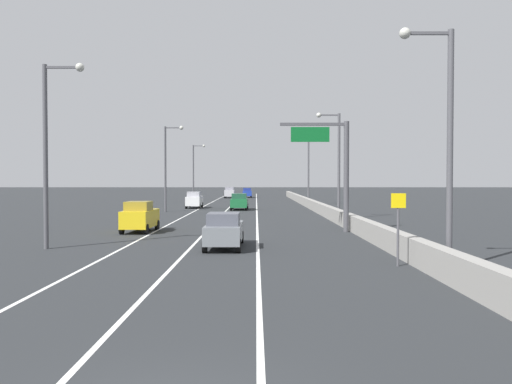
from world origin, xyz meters
TOP-DOWN VIEW (x-y plane):
  - ground_plane at (0.00, 64.00)m, footprint 320.00×320.00m
  - lane_stripe_left at (-5.50, 55.00)m, footprint 0.16×130.00m
  - lane_stripe_center at (-2.00, 55.00)m, footprint 0.16×130.00m
  - lane_stripe_right at (1.50, 55.00)m, footprint 0.16×130.00m
  - jersey_barrier_right at (8.14, 40.00)m, footprint 0.60×120.00m
  - overhead_sign_gantry at (6.79, 27.11)m, footprint 4.68×0.36m
  - speed_advisory_sign at (7.24, 13.52)m, footprint 0.60×0.11m
  - lamp_post_right_near at (8.76, 12.72)m, footprint 2.14×0.44m
  - lamp_post_right_second at (8.51, 37.82)m, footprint 2.14×0.44m
  - lamp_post_right_third at (8.41, 62.91)m, footprint 2.14×0.44m
  - lamp_post_left_near at (-9.09, 18.72)m, footprint 2.14×0.44m
  - lamp_post_left_mid at (-8.36, 48.83)m, footprint 2.14×0.44m
  - lamp_post_left_far at (-9.00, 78.95)m, footprint 2.14×0.44m
  - car_white_0 at (-6.27, 55.68)m, footprint 1.79×4.12m
  - car_yellow_1 at (-6.47, 27.10)m, footprint 1.93×4.12m
  - car_silver_2 at (-3.68, 90.58)m, footprint 1.90×4.78m
  - car_gray_3 at (-0.24, 19.10)m, footprint 1.90×4.71m
  - car_blue_4 at (-0.35, 92.34)m, footprint 1.92×4.24m
  - car_green_5 at (-0.54, 52.10)m, footprint 2.03×4.46m

SIDE VIEW (x-z plane):
  - ground_plane at x=0.00m, z-range 0.00..0.00m
  - lane_stripe_left at x=-5.50m, z-range 0.00..0.00m
  - lane_stripe_center at x=-2.00m, z-range 0.00..0.00m
  - lane_stripe_right at x=1.50m, z-range 0.00..0.00m
  - jersey_barrier_right at x=8.14m, z-range 0.00..1.10m
  - car_gray_3 at x=-0.24m, z-range 0.00..1.85m
  - car_blue_4 at x=-0.35m, z-range 0.00..1.90m
  - car_green_5 at x=-0.54m, z-range 0.00..1.93m
  - car_white_0 at x=-6.27m, z-range -0.01..2.04m
  - car_yellow_1 at x=-6.47m, z-range -0.01..2.08m
  - car_silver_2 at x=-3.68m, z-range 0.00..2.11m
  - speed_advisory_sign at x=7.24m, z-range 0.26..3.26m
  - overhead_sign_gantry at x=6.79m, z-range 0.98..8.48m
  - lamp_post_right_near at x=8.76m, z-range 0.74..10.23m
  - lamp_post_right_second at x=8.51m, z-range 0.74..10.23m
  - lamp_post_right_third at x=8.41m, z-range 0.74..10.23m
  - lamp_post_left_near at x=-9.09m, z-range 0.74..10.23m
  - lamp_post_left_mid at x=-8.36m, z-range 0.74..10.23m
  - lamp_post_left_far at x=-9.00m, z-range 0.74..10.23m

